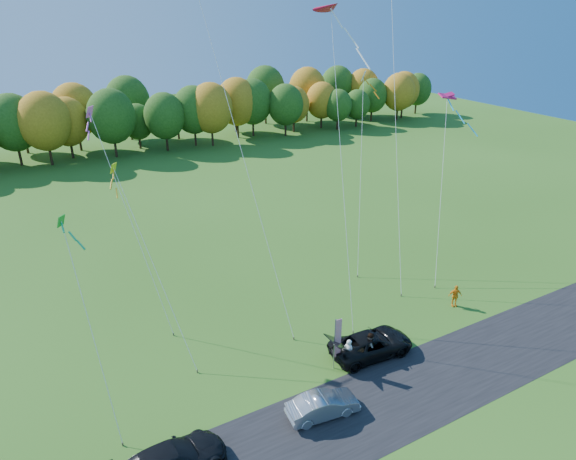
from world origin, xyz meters
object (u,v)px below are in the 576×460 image
black_suv (371,344)px  feather_flag (337,338)px  person_east (455,296)px  silver_sedan (323,405)px

black_suv → feather_flag: size_ratio=1.54×
black_suv → feather_flag: bearing=94.1°
black_suv → person_east: (8.96, 1.50, 0.10)m
person_east → feather_flag: (-11.68, -1.49, 1.32)m
silver_sedan → person_east: person_east is taller
black_suv → silver_sedan: bearing=122.2°
person_east → black_suv: bearing=-146.5°
black_suv → silver_sedan: size_ratio=1.37×
feather_flag → black_suv: bearing=-0.2°
silver_sedan → feather_flag: 4.45m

